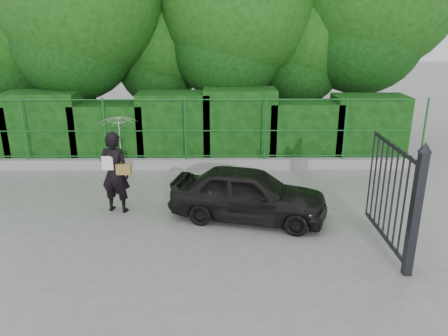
{
  "coord_description": "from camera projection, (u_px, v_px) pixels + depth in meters",
  "views": [
    {
      "loc": [
        1.39,
        -7.71,
        4.15
      ],
      "look_at": [
        1.48,
        1.3,
        1.1
      ],
      "focal_mm": 35.0,
      "sensor_mm": 36.0,
      "label": 1
    }
  ],
  "objects": [
    {
      "name": "ground",
      "position": [
        150.0,
        242.0,
        8.62
      ],
      "size": [
        80.0,
        80.0,
        0.0
      ],
      "primitive_type": "plane",
      "color": "gray"
    },
    {
      "name": "kerb",
      "position": [
        173.0,
        164.0,
        12.84
      ],
      "size": [
        14.0,
        0.25,
        0.3
      ],
      "primitive_type": "cube",
      "color": "#9E9E99",
      "rests_on": "ground"
    },
    {
      "name": "fence",
      "position": [
        179.0,
        129.0,
        12.5
      ],
      "size": [
        14.13,
        0.06,
        1.8
      ],
      "color": "#185B23",
      "rests_on": "kerb"
    },
    {
      "name": "hedge",
      "position": [
        177.0,
        128.0,
        13.52
      ],
      "size": [
        14.2,
        1.2,
        2.21
      ],
      "color": "black",
      "rests_on": "ground"
    },
    {
      "name": "trees",
      "position": [
        212.0,
        6.0,
        14.48
      ],
      "size": [
        17.1,
        6.15,
        8.08
      ],
      "color": "black",
      "rests_on": "ground"
    },
    {
      "name": "gate",
      "position": [
        404.0,
        200.0,
        7.6
      ],
      "size": [
        0.22,
        2.33,
        2.36
      ],
      "color": "black",
      "rests_on": "ground"
    },
    {
      "name": "woman",
      "position": [
        117.0,
        154.0,
        9.64
      ],
      "size": [
        0.95,
        0.85,
        2.2
      ],
      "color": "black",
      "rests_on": "ground"
    },
    {
      "name": "car",
      "position": [
        248.0,
        194.0,
        9.5
      ],
      "size": [
        3.63,
        2.17,
        1.16
      ],
      "primitive_type": "imported",
      "rotation": [
        0.0,
        0.0,
        1.32
      ],
      "color": "black",
      "rests_on": "ground"
    }
  ]
}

